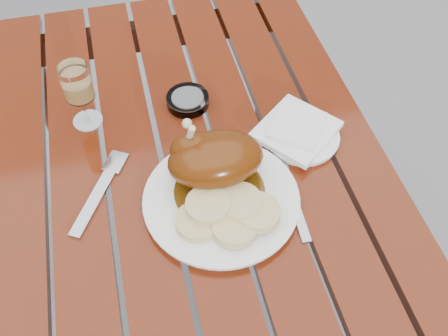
# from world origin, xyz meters

# --- Properties ---
(ground) EXTENTS (60.00, 60.00, 0.00)m
(ground) POSITION_xyz_m (0.00, 0.00, 0.00)
(ground) COLOR slate
(ground) RESTS_ON ground
(table) EXTENTS (0.80, 1.20, 0.75)m
(table) POSITION_xyz_m (0.00, 0.00, 0.38)
(table) COLOR maroon
(table) RESTS_ON ground
(dinner_plate) EXTENTS (0.31, 0.31, 0.02)m
(dinner_plate) POSITION_xyz_m (0.04, -0.12, 0.76)
(dinner_plate) COLOR white
(dinner_plate) RESTS_ON table
(roast_duck) EXTENTS (0.19, 0.19, 0.13)m
(roast_duck) POSITION_xyz_m (0.03, -0.06, 0.82)
(roast_duck) COLOR #502F09
(roast_duck) RESTS_ON dinner_plate
(bread_dumplings) EXTENTS (0.19, 0.13, 0.03)m
(bread_dumplings) POSITION_xyz_m (0.04, -0.16, 0.79)
(bread_dumplings) COLOR #DDCC87
(bread_dumplings) RESTS_ON dinner_plate
(wine_glass) EXTENTS (0.08, 0.08, 0.15)m
(wine_glass) POSITION_xyz_m (-0.20, 0.17, 0.83)
(wine_glass) COLOR #DCAD64
(wine_glass) RESTS_ON table
(side_plate) EXTENTS (0.19, 0.19, 0.01)m
(side_plate) POSITION_xyz_m (0.24, 0.01, 0.76)
(side_plate) COLOR white
(side_plate) RESTS_ON table
(napkin) EXTENTS (0.21, 0.21, 0.01)m
(napkin) POSITION_xyz_m (0.23, 0.02, 0.77)
(napkin) COLOR white
(napkin) RESTS_ON side_plate
(ashtray) EXTENTS (0.12, 0.12, 0.02)m
(ashtray) POSITION_xyz_m (0.03, 0.17, 0.76)
(ashtray) COLOR #B2B7BC
(ashtray) RESTS_ON table
(fork) EXTENTS (0.12, 0.18, 0.01)m
(fork) POSITION_xyz_m (-0.20, -0.04, 0.75)
(fork) COLOR gray
(fork) RESTS_ON table
(knife) EXTENTS (0.03, 0.19, 0.01)m
(knife) POSITION_xyz_m (0.17, -0.15, 0.75)
(knife) COLOR gray
(knife) RESTS_ON table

